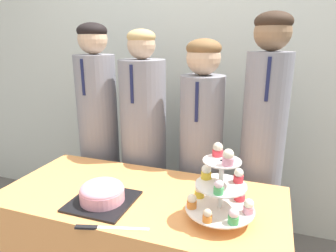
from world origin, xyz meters
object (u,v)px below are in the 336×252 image
object	(u,v)px
round_cake	(102,193)
cupcake_stand	(221,190)
student_3	(261,157)
student_2	(200,161)
student_1	(144,153)
student_0	(99,142)
cake_knife	(100,227)

from	to	relation	value
round_cake	cupcake_stand	size ratio (longest dim) A/B	0.85
student_3	student_2	bearing A→B (deg)	-180.00
student_1	cupcake_stand	bearing A→B (deg)	-44.09
cupcake_stand	student_1	distance (m)	0.85
round_cake	student_3	xyz separation A→B (m)	(0.66, 0.63, 0.02)
student_0	student_1	size ratio (longest dim) A/B	1.03
cupcake_stand	student_2	distance (m)	0.64
cake_knife	student_3	world-z (taller)	student_3
cake_knife	round_cake	bearing A→B (deg)	102.15
student_3	cupcake_stand	bearing A→B (deg)	-103.00
student_3	cake_knife	bearing A→B (deg)	-125.39
cake_knife	student_2	xyz separation A→B (m)	(0.22, 0.80, -0.00)
cupcake_stand	student_2	size ratio (longest dim) A/B	0.23
student_1	student_2	xyz separation A→B (m)	(0.38, -0.00, 0.00)
round_cake	student_0	xyz separation A→B (m)	(-0.41, 0.63, -0.01)
student_0	student_2	world-z (taller)	student_0
cake_knife	student_3	bearing A→B (deg)	38.96
cupcake_stand	student_0	distance (m)	1.10
student_2	cake_knife	bearing A→B (deg)	-105.04
student_1	student_2	world-z (taller)	student_1
round_cake	cake_knife	size ratio (longest dim) A/B	0.96
round_cake	cake_knife	distance (m)	0.20
student_0	cake_knife	bearing A→B (deg)	-58.26
student_1	student_2	distance (m)	0.38
student_1	student_3	size ratio (longest dim) A/B	0.95
cupcake_stand	student_1	xyz separation A→B (m)	(-0.60, 0.58, -0.14)
round_cake	cupcake_stand	xyz separation A→B (m)	(0.53, 0.05, 0.08)
cupcake_stand	student_3	size ratio (longest dim) A/B	0.21
student_0	student_3	xyz separation A→B (m)	(1.07, -0.00, 0.03)
cupcake_stand	student_0	size ratio (longest dim) A/B	0.21
student_2	cupcake_stand	bearing A→B (deg)	-69.19
cake_knife	student_2	distance (m)	0.83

